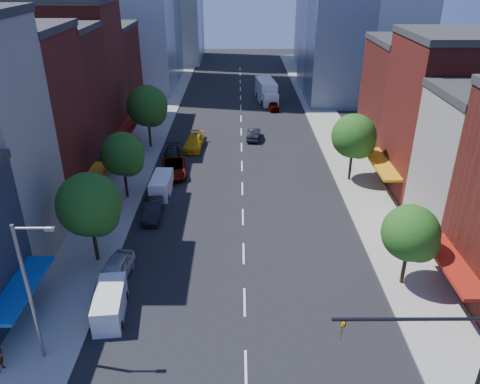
# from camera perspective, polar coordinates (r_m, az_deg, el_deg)

# --- Properties ---
(ground) EXTENTS (220.00, 220.00, 0.00)m
(ground) POSITION_cam_1_polar(r_m,az_deg,el_deg) (28.94, 0.71, -20.85)
(ground) COLOR black
(ground) RESTS_ON ground
(sidewalk_left) EXTENTS (5.00, 120.00, 0.15)m
(sidewalk_left) POSITION_cam_1_polar(r_m,az_deg,el_deg) (64.44, -11.10, 6.68)
(sidewalk_left) COLOR gray
(sidewalk_left) RESTS_ON ground
(sidewalk_right) EXTENTS (5.00, 120.00, 0.15)m
(sidewalk_right) POSITION_cam_1_polar(r_m,az_deg,el_deg) (64.60, 11.39, 6.71)
(sidewalk_right) COLOR gray
(sidewalk_right) RESTS_ON ground
(bldg_left_2) EXTENTS (12.00, 9.00, 16.00)m
(bldg_left_2) POSITION_cam_1_polar(r_m,az_deg,el_deg) (47.03, -26.40, 7.24)
(bldg_left_2) COLOR #5B1915
(bldg_left_2) RESTS_ON ground
(bldg_left_3) EXTENTS (12.00, 8.00, 15.00)m
(bldg_left_3) POSITION_cam_1_polar(r_m,az_deg,el_deg) (54.59, -22.72, 9.76)
(bldg_left_3) COLOR #4A1412
(bldg_left_3) RESTS_ON ground
(bldg_left_4) EXTENTS (12.00, 9.00, 17.00)m
(bldg_left_4) POSITION_cam_1_polar(r_m,az_deg,el_deg) (62.07, -20.13, 12.96)
(bldg_left_4) COLOR #5B1915
(bldg_left_4) RESTS_ON ground
(bldg_left_5) EXTENTS (12.00, 10.00, 13.00)m
(bldg_left_5) POSITION_cam_1_polar(r_m,az_deg,el_deg) (71.30, -17.48, 13.26)
(bldg_left_5) COLOR #4A1412
(bldg_left_5) RESTS_ON ground
(bldg_right_2) EXTENTS (12.00, 10.00, 15.00)m
(bldg_right_2) POSITION_cam_1_polar(r_m,az_deg,el_deg) (50.53, 25.12, 8.09)
(bldg_right_2) COLOR #5B1915
(bldg_right_2) RESTS_ON ground
(bldg_right_3) EXTENTS (12.00, 10.00, 13.00)m
(bldg_right_3) POSITION_cam_1_polar(r_m,az_deg,el_deg) (59.62, 21.19, 10.29)
(bldg_right_3) COLOR #4A1412
(bldg_right_3) RESTS_ON ground
(traffic_signal) EXTENTS (7.24, 2.24, 8.00)m
(traffic_signal) POSITION_cam_1_polar(r_m,az_deg,el_deg) (25.08, 25.91, -19.95)
(traffic_signal) COLOR black
(traffic_signal) RESTS_ON sidewalk_right
(streetlight) EXTENTS (2.25, 0.25, 9.00)m
(streetlight) POSITION_cam_1_polar(r_m,az_deg,el_deg) (28.48, -24.18, -10.42)
(streetlight) COLOR slate
(streetlight) RESTS_ON sidewalk_left
(tree_left_near) EXTENTS (4.80, 4.80, 7.30)m
(tree_left_near) POSITION_cam_1_polar(r_m,az_deg,el_deg) (36.37, -17.70, -1.75)
(tree_left_near) COLOR black
(tree_left_near) RESTS_ON sidewalk_left
(tree_left_mid) EXTENTS (4.20, 4.20, 6.65)m
(tree_left_mid) POSITION_cam_1_polar(r_m,az_deg,el_deg) (46.13, -13.96, 4.31)
(tree_left_mid) COLOR black
(tree_left_mid) RESTS_ON sidewalk_left
(tree_left_far) EXTENTS (5.00, 5.00, 7.75)m
(tree_left_far) POSITION_cam_1_polar(r_m,az_deg,el_deg) (58.87, -11.09, 10.06)
(tree_left_far) COLOR black
(tree_left_far) RESTS_ON sidewalk_left
(tree_right_near) EXTENTS (4.00, 4.00, 6.20)m
(tree_right_near) POSITION_cam_1_polar(r_m,az_deg,el_deg) (34.60, 20.30, -4.99)
(tree_right_near) COLOR black
(tree_right_near) RESTS_ON sidewalk_right
(tree_right_far) EXTENTS (4.60, 4.60, 7.20)m
(tree_right_far) POSITION_cam_1_polar(r_m,az_deg,el_deg) (49.91, 13.86, 6.43)
(tree_right_far) COLOR black
(tree_right_far) RESTS_ON sidewalk_right
(parked_car_front) EXTENTS (2.43, 4.84, 1.58)m
(parked_car_front) POSITION_cam_1_polar(r_m,az_deg,el_deg) (36.10, -14.95, -9.17)
(parked_car_front) COLOR #A7A7AC
(parked_car_front) RESTS_ON ground
(parked_car_second) EXTENTS (1.80, 4.65, 1.51)m
(parked_car_second) POSITION_cam_1_polar(r_m,az_deg,el_deg) (43.60, -10.60, -2.16)
(parked_car_second) COLOR black
(parked_car_second) RESTS_ON ground
(parked_car_third) EXTENTS (3.30, 5.88, 1.55)m
(parked_car_third) POSITION_cam_1_polar(r_m,az_deg,el_deg) (51.97, -8.06, 2.90)
(parked_car_third) COLOR #999999
(parked_car_third) RESTS_ON ground
(parked_car_rear) EXTENTS (2.01, 4.54, 1.29)m
(parked_car_rear) POSITION_cam_1_polar(r_m,az_deg,el_deg) (56.31, -8.33, 4.62)
(parked_car_rear) COLOR black
(parked_car_rear) RESTS_ON ground
(cargo_van_near) EXTENTS (2.23, 4.59, 1.89)m
(cargo_van_near) POSITION_cam_1_polar(r_m,az_deg,el_deg) (32.76, -15.59, -13.11)
(cargo_van_near) COLOR silver
(cargo_van_near) RESTS_ON ground
(cargo_van_far) EXTENTS (1.94, 4.59, 1.94)m
(cargo_van_far) POSITION_cam_1_polar(r_m,az_deg,el_deg) (47.68, -9.56, 0.80)
(cargo_van_far) COLOR white
(cargo_van_far) RESTS_ON ground
(taxi) EXTENTS (2.59, 5.59, 1.58)m
(taxi) POSITION_cam_1_polar(r_m,az_deg,el_deg) (59.23, -5.64, 6.03)
(taxi) COLOR #DBA60B
(taxi) RESTS_ON ground
(traffic_car_oncoming) EXTENTS (2.03, 4.52, 1.44)m
(traffic_car_oncoming) POSITION_cam_1_polar(r_m,az_deg,el_deg) (62.22, 1.67, 7.09)
(traffic_car_oncoming) COLOR black
(traffic_car_oncoming) RESTS_ON ground
(traffic_car_far) EXTENTS (1.71, 3.91, 1.31)m
(traffic_car_far) POSITION_cam_1_polar(r_m,az_deg,el_deg) (75.37, 4.11, 10.44)
(traffic_car_far) COLOR #999999
(traffic_car_far) RESTS_ON ground
(box_truck) EXTENTS (3.54, 8.84, 3.46)m
(box_truck) POSITION_cam_1_polar(r_m,az_deg,el_deg) (79.85, 3.25, 12.10)
(box_truck) COLOR silver
(box_truck) RESTS_ON ground
(pedestrian_far) EXTENTS (0.85, 0.96, 1.63)m
(pedestrian_far) POSITION_cam_1_polar(r_m,az_deg,el_deg) (42.85, -16.33, -3.05)
(pedestrian_far) COLOR #999999
(pedestrian_far) RESTS_ON sidewalk_left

